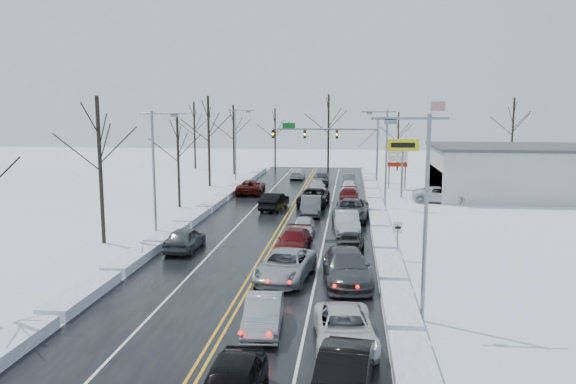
# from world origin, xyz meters

# --- Properties ---
(ground) EXTENTS (160.00, 160.00, 0.00)m
(ground) POSITION_xyz_m (0.00, 0.00, 0.00)
(ground) COLOR white
(ground) RESTS_ON ground
(road_surface) EXTENTS (14.00, 84.00, 0.01)m
(road_surface) POSITION_xyz_m (0.00, 2.00, 0.01)
(road_surface) COLOR black
(road_surface) RESTS_ON ground
(snow_bank_left) EXTENTS (1.49, 72.00, 0.54)m
(snow_bank_left) POSITION_xyz_m (-7.60, 2.00, 0.00)
(snow_bank_left) COLOR white
(snow_bank_left) RESTS_ON ground
(snow_bank_right) EXTENTS (1.49, 72.00, 0.54)m
(snow_bank_right) POSITION_xyz_m (7.60, 2.00, 0.00)
(snow_bank_right) COLOR white
(snow_bank_right) RESTS_ON ground
(traffic_signal_mast) EXTENTS (13.28, 0.39, 8.00)m
(traffic_signal_mast) POSITION_xyz_m (3.45, 27.99, 5.48)
(traffic_signal_mast) COLOR slate
(traffic_signal_mast) RESTS_ON ground
(tires_plus_sign) EXTENTS (3.20, 0.34, 6.00)m
(tires_plus_sign) POSITION_xyz_m (10.50, 15.99, 4.99)
(tires_plus_sign) COLOR slate
(tires_plus_sign) RESTS_ON ground
(used_vehicles_sign) EXTENTS (2.20, 0.22, 4.65)m
(used_vehicles_sign) POSITION_xyz_m (10.50, 22.00, 3.32)
(used_vehicles_sign) COLOR slate
(used_vehicles_sign) RESTS_ON ground
(speed_limit_sign) EXTENTS (0.55, 0.09, 2.35)m
(speed_limit_sign) POSITION_xyz_m (8.20, -8.00, 1.63)
(speed_limit_sign) COLOR slate
(speed_limit_sign) RESTS_ON ground
(flagpole) EXTENTS (1.87, 1.20, 10.00)m
(flagpole) POSITION_xyz_m (15.17, 30.00, 5.93)
(flagpole) COLOR silver
(flagpole) RESTS_ON ground
(dealership_building) EXTENTS (20.40, 12.40, 5.30)m
(dealership_building) POSITION_xyz_m (23.98, 18.00, 2.66)
(dealership_building) COLOR beige
(dealership_building) RESTS_ON ground
(streetlight_se) EXTENTS (3.20, 0.25, 9.00)m
(streetlight_se) POSITION_xyz_m (8.30, -18.00, 5.31)
(streetlight_se) COLOR slate
(streetlight_se) RESTS_ON ground
(streetlight_ne) EXTENTS (3.20, 0.25, 9.00)m
(streetlight_ne) POSITION_xyz_m (8.30, 10.00, 5.31)
(streetlight_ne) COLOR slate
(streetlight_ne) RESTS_ON ground
(streetlight_sw) EXTENTS (3.20, 0.25, 9.00)m
(streetlight_sw) POSITION_xyz_m (-8.30, -4.00, 5.31)
(streetlight_sw) COLOR slate
(streetlight_sw) RESTS_ON ground
(streetlight_nw) EXTENTS (3.20, 0.25, 9.00)m
(streetlight_nw) POSITION_xyz_m (-8.30, 24.00, 5.31)
(streetlight_nw) COLOR slate
(streetlight_nw) RESTS_ON ground
(tree_left_b) EXTENTS (4.00, 4.00, 10.00)m
(tree_left_b) POSITION_xyz_m (-11.50, -6.00, 6.99)
(tree_left_b) COLOR #2D231C
(tree_left_b) RESTS_ON ground
(tree_left_c) EXTENTS (3.40, 3.40, 8.50)m
(tree_left_c) POSITION_xyz_m (-10.50, 8.00, 5.94)
(tree_left_c) COLOR #2D231C
(tree_left_c) RESTS_ON ground
(tree_left_d) EXTENTS (4.20, 4.20, 10.50)m
(tree_left_d) POSITION_xyz_m (-11.20, 22.00, 7.33)
(tree_left_d) COLOR #2D231C
(tree_left_d) RESTS_ON ground
(tree_left_e) EXTENTS (3.80, 3.80, 9.50)m
(tree_left_e) POSITION_xyz_m (-10.80, 34.00, 6.64)
(tree_left_e) COLOR #2D231C
(tree_left_e) RESTS_ON ground
(tree_far_a) EXTENTS (4.00, 4.00, 10.00)m
(tree_far_a) POSITION_xyz_m (-18.00, 40.00, 6.99)
(tree_far_a) COLOR #2D231C
(tree_far_a) RESTS_ON ground
(tree_far_b) EXTENTS (3.60, 3.60, 9.00)m
(tree_far_b) POSITION_xyz_m (-6.00, 41.00, 6.29)
(tree_far_b) COLOR #2D231C
(tree_far_b) RESTS_ON ground
(tree_far_c) EXTENTS (4.40, 4.40, 11.00)m
(tree_far_c) POSITION_xyz_m (2.00, 39.00, 7.68)
(tree_far_c) COLOR #2D231C
(tree_far_c) RESTS_ON ground
(tree_far_d) EXTENTS (3.40, 3.40, 8.50)m
(tree_far_d) POSITION_xyz_m (12.00, 40.50, 5.94)
(tree_far_d) COLOR #2D231C
(tree_far_d) RESTS_ON ground
(tree_far_e) EXTENTS (4.20, 4.20, 10.50)m
(tree_far_e) POSITION_xyz_m (28.00, 41.00, 7.33)
(tree_far_e) COLOR #2D231C
(tree_far_e) RESTS_ON ground
(queued_car_1) EXTENTS (1.77, 4.35, 1.40)m
(queued_car_1) POSITION_xyz_m (1.76, -19.77, 0.00)
(queued_car_1) COLOR #919498
(queued_car_1) RESTS_ON ground
(queued_car_2) EXTENTS (3.30, 5.88, 1.55)m
(queued_car_2) POSITION_xyz_m (1.84, -12.74, 0.00)
(queued_car_2) COLOR #9FA2A7
(queued_car_2) RESTS_ON ground
(queued_car_3) EXTENTS (2.27, 4.82, 1.36)m
(queued_car_3) POSITION_xyz_m (1.68, -6.68, 0.00)
(queued_car_3) COLOR #510A0D
(queued_car_3) RESTS_ON ground
(queued_car_4) EXTENTS (1.62, 3.96, 1.35)m
(queued_car_4) POSITION_xyz_m (1.93, -2.29, 0.00)
(queued_car_4) COLOR #BCBDBF
(queued_car_4) RESTS_ON ground
(queued_car_5) EXTENTS (1.88, 4.97, 1.62)m
(queued_car_5) POSITION_xyz_m (1.93, 5.63, 0.00)
(queued_car_5) COLOR #444649
(queued_car_5) RESTS_ON ground
(queued_car_6) EXTENTS (3.01, 5.90, 1.60)m
(queued_car_6) POSITION_xyz_m (1.81, 10.28, 0.00)
(queued_car_6) COLOR black
(queued_car_6) RESTS_ON ground
(queued_car_7) EXTENTS (2.39, 4.88, 1.37)m
(queued_car_7) POSITION_xyz_m (1.65, 18.03, 0.00)
(queued_car_7) COLOR #AFB1B8
(queued_car_7) RESTS_ON ground
(queued_car_8) EXTENTS (1.94, 4.55, 1.53)m
(queued_car_8) POSITION_xyz_m (1.77, 24.65, 0.00)
(queued_car_8) COLOR #3A3C3F
(queued_car_8) RESTS_ON ground
(queued_car_10) EXTENTS (2.82, 5.22, 1.39)m
(queued_car_10) POSITION_xyz_m (5.16, -20.97, 0.00)
(queued_car_10) COLOR silver
(queued_car_10) RESTS_ON ground
(queued_car_11) EXTENTS (2.98, 6.08, 1.70)m
(queued_car_11) POSITION_xyz_m (5.16, -12.97, 0.00)
(queued_car_11) COLOR #3F4144
(queued_car_11) RESTS_ON ground
(queued_car_12) EXTENTS (2.15, 4.25, 1.39)m
(queued_car_12) POSITION_xyz_m (5.29, -7.12, 0.00)
(queued_car_12) COLOR black
(queued_car_12) RESTS_ON ground
(queued_car_13) EXTENTS (2.10, 5.05, 1.62)m
(queued_car_13) POSITION_xyz_m (5.05, -1.21, 0.00)
(queued_car_13) COLOR #A6A8AE
(queued_car_13) RESTS_ON ground
(queued_car_14) EXTENTS (3.14, 6.13, 1.66)m
(queued_car_14) POSITION_xyz_m (5.36, 4.02, 0.00)
(queued_car_14) COLOR #3A3C3F
(queued_car_14) RESTS_ON ground
(queued_car_15) EXTENTS (1.91, 4.63, 1.34)m
(queued_car_15) POSITION_xyz_m (5.15, 12.51, 0.00)
(queued_car_15) COLOR #4B0A0C
(queued_car_15) RESTS_ON ground
(queued_car_16) EXTENTS (1.84, 4.34, 1.46)m
(queued_car_16) POSITION_xyz_m (5.11, 17.80, 0.00)
(queued_car_16) COLOR silver
(queued_car_16) RESTS_ON ground
(queued_car_17) EXTENTS (1.40, 4.01, 1.32)m
(queued_car_17) POSITION_xyz_m (5.08, 24.48, 0.00)
(queued_car_17) COLOR #46484B
(queued_car_17) RESTS_ON ground
(oncoming_car_0) EXTENTS (2.29, 4.97, 1.58)m
(oncoming_car_0) POSITION_xyz_m (-1.58, 7.77, 0.00)
(oncoming_car_0) COLOR black
(oncoming_car_0) RESTS_ON ground
(oncoming_car_1) EXTENTS (2.59, 5.54, 1.54)m
(oncoming_car_1) POSITION_xyz_m (-5.30, 16.67, 0.00)
(oncoming_car_1) COLOR #440C09
(oncoming_car_1) RESTS_ON ground
(oncoming_car_2) EXTENTS (1.98, 4.64, 1.33)m
(oncoming_car_2) POSITION_xyz_m (-1.59, 29.87, 0.00)
(oncoming_car_2) COLOR silver
(oncoming_car_2) RESTS_ON ground
(oncoming_car_3) EXTENTS (1.93, 4.60, 1.55)m
(oncoming_car_3) POSITION_xyz_m (-5.37, -7.31, 0.00)
(oncoming_car_3) COLOR #434648
(oncoming_car_3) RESTS_ON ground
(parked_car_0) EXTENTS (5.79, 3.25, 1.53)m
(parked_car_0) POSITION_xyz_m (14.10, 13.47, 0.00)
(parked_car_0) COLOR silver
(parked_car_0) RESTS_ON ground
(parked_car_1) EXTENTS (2.34, 5.01, 1.42)m
(parked_car_1) POSITION_xyz_m (17.17, 15.85, 0.00)
(parked_car_1) COLOR #3A3D3F
(parked_car_1) RESTS_ON ground
(parked_car_2) EXTENTS (2.55, 5.23, 1.72)m
(parked_car_2) POSITION_xyz_m (15.17, 21.09, 0.00)
(parked_car_2) COLOR #A0A2A7
(parked_car_2) RESTS_ON ground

